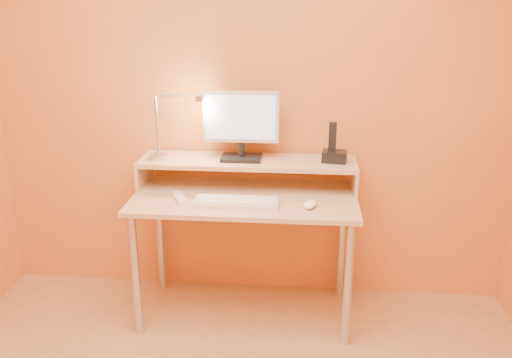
# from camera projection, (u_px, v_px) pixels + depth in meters

# --- Properties ---
(wall_back) EXTENTS (3.00, 0.04, 2.50)m
(wall_back) POSITION_uv_depth(u_px,v_px,m) (250.00, 88.00, 3.01)
(wall_back) COLOR #C86829
(wall_back) RESTS_ON floor
(desk_leg_fl) EXTENTS (0.04, 0.04, 0.69)m
(desk_leg_fl) POSITION_uv_depth(u_px,v_px,m) (136.00, 276.00, 2.81)
(desk_leg_fl) COLOR silver
(desk_leg_fl) RESTS_ON floor
(desk_leg_fr) EXTENTS (0.04, 0.04, 0.69)m
(desk_leg_fr) POSITION_uv_depth(u_px,v_px,m) (348.00, 285.00, 2.71)
(desk_leg_fr) COLOR silver
(desk_leg_fr) RESTS_ON floor
(desk_leg_bl) EXTENTS (0.04, 0.04, 0.69)m
(desk_leg_bl) POSITION_uv_depth(u_px,v_px,m) (160.00, 236.00, 3.28)
(desk_leg_bl) COLOR silver
(desk_leg_bl) RESTS_ON floor
(desk_leg_br) EXTENTS (0.04, 0.04, 0.69)m
(desk_leg_br) POSITION_uv_depth(u_px,v_px,m) (342.00, 243.00, 3.19)
(desk_leg_br) COLOR silver
(desk_leg_br) RESTS_ON floor
(desk_lower) EXTENTS (1.20, 0.60, 0.02)m
(desk_lower) POSITION_uv_depth(u_px,v_px,m) (245.00, 198.00, 2.88)
(desk_lower) COLOR #E2B588
(desk_lower) RESTS_ON floor
(shelf_riser_left) EXTENTS (0.02, 0.30, 0.14)m
(shelf_riser_left) POSITION_uv_depth(u_px,v_px,m) (144.00, 172.00, 3.05)
(shelf_riser_left) COLOR #E2B588
(shelf_riser_left) RESTS_ON desk_lower
(shelf_riser_right) EXTENTS (0.02, 0.30, 0.14)m
(shelf_riser_right) POSITION_uv_depth(u_px,v_px,m) (354.00, 178.00, 2.95)
(shelf_riser_right) COLOR #E2B588
(shelf_riser_right) RESTS_ON desk_lower
(desk_shelf) EXTENTS (1.20, 0.30, 0.02)m
(desk_shelf) POSITION_uv_depth(u_px,v_px,m) (247.00, 162.00, 2.97)
(desk_shelf) COLOR #E2B588
(desk_shelf) RESTS_ON desk_lower
(monitor_foot) EXTENTS (0.22, 0.16, 0.02)m
(monitor_foot) POSITION_uv_depth(u_px,v_px,m) (241.00, 158.00, 2.97)
(monitor_foot) COLOR black
(monitor_foot) RESTS_ON desk_shelf
(monitor_neck) EXTENTS (0.04, 0.04, 0.07)m
(monitor_neck) POSITION_uv_depth(u_px,v_px,m) (241.00, 150.00, 2.95)
(monitor_neck) COLOR black
(monitor_neck) RESTS_ON monitor_foot
(monitor_panel) EXTENTS (0.41, 0.04, 0.28)m
(monitor_panel) POSITION_uv_depth(u_px,v_px,m) (241.00, 117.00, 2.90)
(monitor_panel) COLOR silver
(monitor_panel) RESTS_ON monitor_neck
(monitor_back) EXTENTS (0.37, 0.01, 0.24)m
(monitor_back) POSITION_uv_depth(u_px,v_px,m) (242.00, 116.00, 2.93)
(monitor_back) COLOR black
(monitor_back) RESTS_ON monitor_panel
(monitor_screen) EXTENTS (0.37, 0.01, 0.24)m
(monitor_screen) POSITION_uv_depth(u_px,v_px,m) (241.00, 117.00, 2.89)
(monitor_screen) COLOR #CCD8FC
(monitor_screen) RESTS_ON monitor_panel
(lamp_base) EXTENTS (0.10, 0.10, 0.02)m
(lamp_base) POSITION_uv_depth(u_px,v_px,m) (159.00, 157.00, 2.98)
(lamp_base) COLOR silver
(lamp_base) RESTS_ON desk_shelf
(lamp_post) EXTENTS (0.01, 0.01, 0.33)m
(lamp_post) POSITION_uv_depth(u_px,v_px,m) (157.00, 125.00, 2.92)
(lamp_post) COLOR silver
(lamp_post) RESTS_ON lamp_base
(lamp_arm) EXTENTS (0.24, 0.01, 0.01)m
(lamp_arm) POSITION_uv_depth(u_px,v_px,m) (177.00, 96.00, 2.86)
(lamp_arm) COLOR silver
(lamp_arm) RESTS_ON lamp_post
(lamp_head) EXTENTS (0.04, 0.04, 0.03)m
(lamp_head) POSITION_uv_depth(u_px,v_px,m) (199.00, 99.00, 2.85)
(lamp_head) COLOR silver
(lamp_head) RESTS_ON lamp_arm
(lamp_bulb) EXTENTS (0.03, 0.03, 0.00)m
(lamp_bulb) POSITION_uv_depth(u_px,v_px,m) (199.00, 102.00, 2.86)
(lamp_bulb) COLOR #FFEAC6
(lamp_bulb) RESTS_ON lamp_head
(phone_dock) EXTENTS (0.14, 0.12, 0.06)m
(phone_dock) POSITION_uv_depth(u_px,v_px,m) (334.00, 156.00, 2.92)
(phone_dock) COLOR black
(phone_dock) RESTS_ON desk_shelf
(phone_handset) EXTENTS (0.04, 0.03, 0.16)m
(phone_handset) POSITION_uv_depth(u_px,v_px,m) (333.00, 137.00, 2.88)
(phone_handset) COLOR black
(phone_handset) RESTS_ON phone_dock
(phone_led) EXTENTS (0.01, 0.00, 0.04)m
(phone_led) POSITION_uv_depth(u_px,v_px,m) (343.00, 159.00, 2.87)
(phone_led) COLOR #1A3DF3
(phone_led) RESTS_ON phone_dock
(keyboard) EXTENTS (0.44, 0.14, 0.02)m
(keyboard) POSITION_uv_depth(u_px,v_px,m) (236.00, 203.00, 2.75)
(keyboard) COLOR silver
(keyboard) RESTS_ON desk_lower
(mouse) EXTENTS (0.09, 0.12, 0.04)m
(mouse) POSITION_uv_depth(u_px,v_px,m) (310.00, 204.00, 2.71)
(mouse) COLOR white
(mouse) RESTS_ON desk_lower
(remote_control) EXTENTS (0.13, 0.19, 0.02)m
(remote_control) POSITION_uv_depth(u_px,v_px,m) (180.00, 198.00, 2.82)
(remote_control) COLOR silver
(remote_control) RESTS_ON desk_lower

